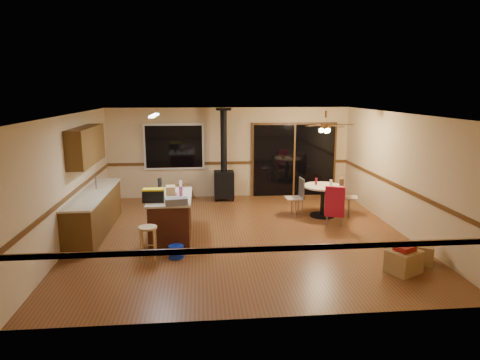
{
  "coord_description": "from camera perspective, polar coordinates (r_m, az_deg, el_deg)",
  "views": [
    {
      "loc": [
        -0.85,
        -8.82,
        3.06
      ],
      "look_at": [
        0.0,
        0.3,
        1.15
      ],
      "focal_mm": 32.0,
      "sensor_mm": 36.0,
      "label": 1
    }
  ],
  "objects": [
    {
      "name": "dining_table",
      "position": [
        10.77,
        10.96,
        -2.0
      ],
      "size": [
        0.97,
        0.97,
        0.78
      ],
      "color": "black",
      "rests_on": "ground"
    },
    {
      "name": "box_on_island",
      "position": [
        9.2,
        -9.24,
        -1.37
      ],
      "size": [
        0.22,
        0.29,
        0.18
      ],
      "primitive_type": "cube",
      "rotation": [
        0.0,
        0.0,
        0.07
      ],
      "color": "#9F7B46",
      "rests_on": "kitchen_island"
    },
    {
      "name": "box_under_window",
      "position": [
        12.27,
        -7.94,
        -1.73
      ],
      "size": [
        0.6,
        0.51,
        0.44
      ],
      "primitive_type": "cube",
      "rotation": [
        0.0,
        0.0,
        0.15
      ],
      "color": "#9F7B46",
      "rests_on": "floor"
    },
    {
      "name": "box_small_red",
      "position": [
        7.89,
        21.11,
        -8.48
      ],
      "size": [
        0.4,
        0.38,
        0.08
      ],
      "primitive_type": "cube",
      "rotation": [
        0.0,
        0.0,
        0.49
      ],
      "color": "maroon",
      "rests_on": "box_corner_a"
    },
    {
      "name": "box_corner_a",
      "position": [
        7.97,
        20.98,
        -10.1
      ],
      "size": [
        0.66,
        0.63,
        0.39
      ],
      "primitive_type": "cube",
      "rotation": [
        0.0,
        0.0,
        0.49
      ],
      "color": "#9F7B46",
      "rests_on": "floor"
    },
    {
      "name": "glass_red",
      "position": [
        10.75,
        10.12,
        -0.19
      ],
      "size": [
        0.07,
        0.07,
        0.17
      ],
      "primitive_type": "cylinder",
      "rotation": [
        0.0,
        0.0,
        -0.16
      ],
      "color": "#590C14",
      "rests_on": "dining_table"
    },
    {
      "name": "floor",
      "position": [
        9.37,
        0.17,
        -7.27
      ],
      "size": [
        7.0,
        7.0,
        0.0
      ],
      "primitive_type": "plane",
      "color": "brown",
      "rests_on": "ground"
    },
    {
      "name": "chair_left",
      "position": [
        10.7,
        7.76,
        -1.67
      ],
      "size": [
        0.43,
        0.42,
        0.51
      ],
      "color": "tan",
      "rests_on": "ground"
    },
    {
      "name": "ceiling_fan",
      "position": [
        10.5,
        11.32,
        6.93
      ],
      "size": [
        0.24,
        0.24,
        0.55
      ],
      "color": "brown",
      "rests_on": "ceiling"
    },
    {
      "name": "wall_left",
      "position": [
        9.37,
        -21.64,
        0.12
      ],
      "size": [
        0.0,
        7.0,
        7.0
      ],
      "primitive_type": "plane",
      "rotation": [
        1.57,
        0.0,
        1.57
      ],
      "color": "#CFB383",
      "rests_on": "ground"
    },
    {
      "name": "chair_rail",
      "position": [
        9.1,
        0.18,
        -1.31
      ],
      "size": [
        7.0,
        7.0,
        0.08
      ],
      "primitive_type": null,
      "color": "#543215",
      "rests_on": "ground"
    },
    {
      "name": "bottle_dark",
      "position": [
        9.47,
        -10.64,
        -0.66
      ],
      "size": [
        0.11,
        0.11,
        0.31
      ],
      "primitive_type": "cylinder",
      "rotation": [
        0.0,
        0.0,
        0.31
      ],
      "color": "black",
      "rests_on": "kitchen_island"
    },
    {
      "name": "blue_bucket",
      "position": [
        8.18,
        -8.51,
        -9.44
      ],
      "size": [
        0.3,
        0.3,
        0.24
      ],
      "primitive_type": "cylinder",
      "rotation": [
        0.0,
        0.0,
        0.05
      ],
      "color": "#0C27AE",
      "rests_on": "floor"
    },
    {
      "name": "upper_cabinets",
      "position": [
        9.9,
        -19.82,
        4.36
      ],
      "size": [
        0.35,
        2.0,
        0.8
      ],
      "primitive_type": "cube",
      "color": "#583916",
      "rests_on": "ground"
    },
    {
      "name": "fluorescent_strip",
      "position": [
        9.18,
        -11.38,
        8.43
      ],
      "size": [
        0.1,
        1.2,
        0.04
      ],
      "primitive_type": "cube",
      "color": "white",
      "rests_on": "ceiling"
    },
    {
      "name": "toolbox_black",
      "position": [
        8.67,
        -11.47,
        -2.1
      ],
      "size": [
        0.42,
        0.22,
        0.23
      ],
      "primitive_type": "cube",
      "rotation": [
        0.0,
        0.0,
        -0.0
      ],
      "color": "black",
      "rests_on": "kitchen_island"
    },
    {
      "name": "bar_stool",
      "position": [
        8.14,
        -12.13,
        -8.21
      ],
      "size": [
        0.45,
        0.45,
        0.63
      ],
      "primitive_type": "cylinder",
      "rotation": [
        0.0,
        0.0,
        -0.36
      ],
      "color": "tan",
      "rests_on": "floor"
    },
    {
      "name": "chair_near",
      "position": [
        9.96,
        12.54,
        -2.83
      ],
      "size": [
        0.56,
        0.58,
        0.7
      ],
      "color": "tan",
      "rests_on": "ground"
    },
    {
      "name": "toolbox_grey",
      "position": [
        8.38,
        -8.49,
        -2.83
      ],
      "size": [
        0.46,
        0.3,
        0.13
      ],
      "primitive_type": "cube",
      "rotation": [
        0.0,
        0.0,
        0.14
      ],
      "color": "slate",
      "rests_on": "kitchen_island"
    },
    {
      "name": "window",
      "position": [
        12.39,
        -8.79,
        4.42
      ],
      "size": [
        1.72,
        0.1,
        1.32
      ],
      "primitive_type": "cube",
      "color": "black",
      "rests_on": "ground"
    },
    {
      "name": "bottle_pink",
      "position": [
        8.88,
        -7.91,
        -1.61
      ],
      "size": [
        0.08,
        0.08,
        0.24
      ],
      "primitive_type": "cylinder",
      "rotation": [
        0.0,
        0.0,
        0.04
      ],
      "color": "#D84C8C",
      "rests_on": "kitchen_island"
    },
    {
      "name": "wall_back",
      "position": [
        12.47,
        -1.37,
        3.67
      ],
      "size": [
        7.0,
        0.0,
        7.0
      ],
      "primitive_type": "plane",
      "rotation": [
        1.57,
        0.0,
        0.0
      ],
      "color": "#CFB383",
      "rests_on": "ground"
    },
    {
      "name": "ceiling",
      "position": [
        8.87,
        0.18,
        8.81
      ],
      "size": [
        7.0,
        7.0,
        0.0
      ],
      "primitive_type": "plane",
      "rotation": [
        3.14,
        0.0,
        0.0
      ],
      "color": "silver",
      "rests_on": "ground"
    },
    {
      "name": "glass_cream",
      "position": [
        10.7,
        12.03,
        -0.37
      ],
      "size": [
        0.07,
        0.07,
        0.15
      ],
      "primitive_type": "cylinder",
      "rotation": [
        0.0,
        0.0,
        0.1
      ],
      "color": "beige",
      "rests_on": "dining_table"
    },
    {
      "name": "kitchen_island",
      "position": [
        9.22,
        -9.18,
        -4.8
      ],
      "size": [
        0.88,
        1.68,
        0.9
      ],
      "color": "#411C10",
      "rests_on": "ground"
    },
    {
      "name": "chair_right",
      "position": [
        11.01,
        13.45,
        -1.48
      ],
      "size": [
        0.56,
        0.54,
        0.7
      ],
      "color": "tan",
      "rests_on": "ground"
    },
    {
      "name": "countertop",
      "position": [
        9.85,
        -18.99,
        -1.66
      ],
      "size": [
        0.64,
        3.04,
        0.04
      ],
      "primitive_type": "cube",
      "color": "beige",
      "rests_on": "lower_cabinets"
    },
    {
      "name": "lower_cabinets",
      "position": [
        9.96,
        -18.82,
        -4.17
      ],
      "size": [
        0.6,
        3.0,
        0.86
      ],
      "primitive_type": "cube",
      "color": "#583916",
      "rests_on": "ground"
    },
    {
      "name": "wood_stove",
      "position": [
        12.11,
        -2.16,
        0.68
      ],
      "size": [
        0.55,
        0.5,
        2.52
      ],
      "color": "black",
      "rests_on": "ground"
    },
    {
      "name": "toolbox_yellow_lid",
      "position": [
        8.64,
        -11.5,
        -1.25
      ],
      "size": [
        0.41,
        0.22,
        0.03
      ],
      "primitive_type": "cube",
      "rotation": [
        0.0,
        0.0,
        -0.0
      ],
      "color": "gold",
      "rests_on": "toolbox_black"
    },
    {
      "name": "wall_front",
      "position": [
        5.67,
        3.61,
        -6.36
      ],
      "size": [
        7.0,
        0.0,
        7.0
      ],
      "primitive_type": "plane",
      "rotation": [
        -1.57,
        0.0,
        0.0
      ],
      "color": "#CFB383",
      "rests_on": "ground"
    },
    {
      "name": "sliding_door",
      "position": [
        12.73,
        7.22,
        2.61
      ],
      "size": [
        2.52,
        0.1,
        2.1
      ],
      "primitive_type": "cube",
      "color": "black",
      "rests_on": "ground"
    },
    {
      "name": "wall_right",
      "position": [
        9.99,
        20.59,
        0.87
      ],
      "size": [
        0.0,
        7.0,
        7.0
      ],
      "primitive_type": "plane",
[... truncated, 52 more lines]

